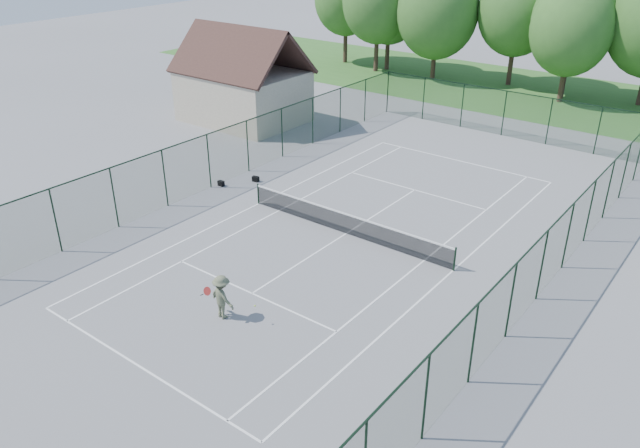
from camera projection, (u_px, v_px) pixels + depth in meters
The scene contains 10 objects.
ground at pixel (346, 234), 29.01m from camera, with size 140.00×140.00×0.00m, color gray.
grass_far at pixel (560, 97), 50.30m from camera, with size 80.00×16.00×0.01m, color #3A702A.
court_lines at pixel (346, 234), 29.01m from camera, with size 11.05×23.85×0.01m.
tennis_net at pixel (346, 223), 28.75m from camera, with size 11.08×0.08×1.10m.
fence_enclosure at pixel (347, 203), 28.31m from camera, with size 18.05×36.05×3.02m.
utility_building at pixel (242, 77), 43.39m from camera, with size 8.60×6.27×6.63m.
tree_line_far at pixel (574, 20), 47.61m from camera, with size 39.40×6.40×9.70m.
sports_bag_a at pixel (221, 183), 34.00m from camera, with size 0.36×0.21×0.28m, color black.
sports_bag_b at pixel (256, 179), 34.56m from camera, with size 0.37×0.23×0.29m, color black.
tennis_player at pixel (222, 297), 22.68m from camera, with size 2.16×0.90×1.74m.
Camera 1 is at (14.66, -21.17, 13.43)m, focal length 35.00 mm.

